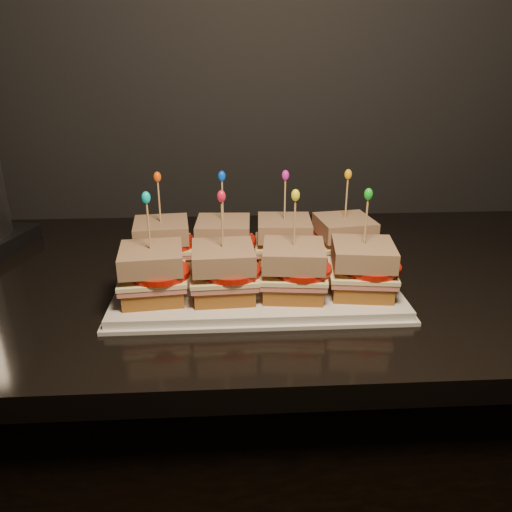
{
  "coord_description": "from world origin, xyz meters",
  "views": [
    {
      "loc": [
        -0.2,
        0.88,
        1.24
      ],
      "look_at": [
        -0.16,
        1.61,
        0.94
      ],
      "focal_mm": 35.0,
      "sensor_mm": 36.0,
      "label": 1
    }
  ],
  "objects": [
    {
      "name": "sandwich_6_tomato",
      "position": [
        -0.09,
        1.54,
        0.94
      ],
      "size": [
        0.09,
        0.09,
        0.01
      ],
      "primitive_type": "cylinder",
      "color": "#B7160A",
      "rests_on": "sandwich_6_cheese"
    },
    {
      "name": "sandwich_1_bread_bot",
      "position": [
        -0.21,
        1.67,
        0.91
      ],
      "size": [
        0.09,
        0.09,
        0.02
      ],
      "primitive_type": "cube",
      "rotation": [
        0.0,
        0.0,
        -0.05
      ],
      "color": "brown",
      "rests_on": "platter"
    },
    {
      "name": "sandwich_5_bread_top",
      "position": [
        -0.21,
        1.55,
        0.96
      ],
      "size": [
        0.09,
        0.09,
        0.03
      ],
      "primitive_type": "cube",
      "rotation": [
        0.0,
        0.0,
        0.05
      ],
      "color": "brown",
      "rests_on": "sandwich_5_tomato"
    },
    {
      "name": "sandwich_3_bread_bot",
      "position": [
        -0.0,
        1.67,
        0.91
      ],
      "size": [
        0.1,
        0.1,
        0.02
      ],
      "primitive_type": "cube",
      "rotation": [
        0.0,
        0.0,
        0.14
      ],
      "color": "brown",
      "rests_on": "platter"
    },
    {
      "name": "sandwich_2_tomato",
      "position": [
        -0.09,
        1.67,
        0.94
      ],
      "size": [
        0.09,
        0.09,
        0.01
      ],
      "primitive_type": "cylinder",
      "color": "#B7160A",
      "rests_on": "sandwich_2_cheese"
    },
    {
      "name": "sandwich_3_cheese",
      "position": [
        -0.0,
        1.67,
        0.94
      ],
      "size": [
        0.11,
        0.11,
        0.01
      ],
      "primitive_type": "cube",
      "rotation": [
        0.0,
        0.0,
        0.14
      ],
      "color": "#F2EBA6",
      "rests_on": "sandwich_3_ham"
    },
    {
      "name": "sandwich_5_pick",
      "position": [
        -0.21,
        1.55,
        1.01
      ],
      "size": [
        0.0,
        0.0,
        0.09
      ],
      "primitive_type": "cylinder",
      "color": "tan",
      "rests_on": "sandwich_5_bread_top"
    },
    {
      "name": "sandwich_3_pick",
      "position": [
        -0.0,
        1.67,
        1.01
      ],
      "size": [
        0.0,
        0.0,
        0.09
      ],
      "primitive_type": "cylinder",
      "color": "tan",
      "rests_on": "sandwich_3_bread_top"
    },
    {
      "name": "sandwich_1_ham",
      "position": [
        -0.21,
        1.67,
        0.93
      ],
      "size": [
        0.1,
        0.1,
        0.01
      ],
      "primitive_type": "cube",
      "rotation": [
        0.0,
        0.0,
        -0.05
      ],
      "color": "#C36563",
      "rests_on": "sandwich_1_bread_bot"
    },
    {
      "name": "sandwich_2_ham",
      "position": [
        -0.11,
        1.67,
        0.93
      ],
      "size": [
        0.1,
        0.1,
        0.01
      ],
      "primitive_type": "cube",
      "rotation": [
        0.0,
        0.0,
        -0.06
      ],
      "color": "#C36563",
      "rests_on": "sandwich_2_bread_bot"
    },
    {
      "name": "sandwich_3_tomato",
      "position": [
        0.01,
        1.67,
        0.94
      ],
      "size": [
        0.09,
        0.09,
        0.01
      ],
      "primitive_type": "cylinder",
      "color": "#B7160A",
      "rests_on": "sandwich_3_cheese"
    },
    {
      "name": "sandwich_2_frill",
      "position": [
        -0.11,
        1.67,
        1.05
      ],
      "size": [
        0.01,
        0.01,
        0.02
      ],
      "primitive_type": "ellipsoid",
      "color": "#CA1CA6",
      "rests_on": "sandwich_2_pick"
    },
    {
      "name": "sandwich_1_frill",
      "position": [
        -0.21,
        1.67,
        1.05
      ],
      "size": [
        0.01,
        0.01,
        0.02
      ],
      "primitive_type": "ellipsoid",
      "color": "blue",
      "rests_on": "sandwich_1_pick"
    },
    {
      "name": "cabinet",
      "position": [
        -0.37,
        1.68,
        0.42
      ],
      "size": [
        2.31,
        0.62,
        0.85
      ],
      "primitive_type": "cube",
      "color": "black",
      "rests_on": "ground"
    },
    {
      "name": "platter_rim",
      "position": [
        -0.16,
        1.61,
        0.89
      ],
      "size": [
        0.44,
        0.28,
        0.01
      ],
      "primitive_type": "cube",
      "color": "white",
      "rests_on": "granite_slab"
    },
    {
      "name": "sandwich_0_pick",
      "position": [
        -0.31,
        1.67,
        1.01
      ],
      "size": [
        0.0,
        0.0,
        0.09
      ],
      "primitive_type": "cylinder",
      "color": "tan",
      "rests_on": "sandwich_0_bread_top"
    },
    {
      "name": "sandwich_1_pick",
      "position": [
        -0.21,
        1.67,
        1.01
      ],
      "size": [
        0.0,
        0.0,
        0.09
      ],
      "primitive_type": "cylinder",
      "color": "tan",
      "rests_on": "sandwich_1_bread_top"
    },
    {
      "name": "sandwich_7_cheese",
      "position": [
        -0.0,
        1.55,
        0.94
      ],
      "size": [
        0.11,
        0.11,
        0.01
      ],
      "primitive_type": "cube",
      "rotation": [
        0.0,
        0.0,
        -0.13
      ],
      "color": "#F2EBA6",
      "rests_on": "sandwich_7_ham"
    },
    {
      "name": "sandwich_1_tomato",
      "position": [
        -0.2,
        1.67,
        0.94
      ],
      "size": [
        0.09,
        0.09,
        0.01
      ],
      "primitive_type": "cylinder",
      "color": "#B7160A",
      "rests_on": "sandwich_1_cheese"
    },
    {
      "name": "sandwich_7_ham",
      "position": [
        -0.0,
        1.55,
        0.93
      ],
      "size": [
        0.11,
        0.1,
        0.01
      ],
      "primitive_type": "cube",
      "rotation": [
        0.0,
        0.0,
        -0.13
      ],
      "color": "#C36563",
      "rests_on": "sandwich_7_bread_bot"
    },
    {
      "name": "sandwich_4_pick",
      "position": [
        -0.31,
        1.55,
        1.01
      ],
      "size": [
        0.0,
        0.0,
        0.09
      ],
      "primitive_type": "cylinder",
      "color": "tan",
      "rests_on": "sandwich_4_bread_top"
    },
    {
      "name": "sandwich_5_frill",
      "position": [
        -0.21,
        1.55,
        1.05
      ],
      "size": [
        0.01,
        0.01,
        0.02
      ],
      "primitive_type": "ellipsoid",
      "color": "red",
      "rests_on": "sandwich_5_pick"
    },
    {
      "name": "sandwich_0_bread_top",
      "position": [
        -0.31,
        1.67,
        0.96
      ],
      "size": [
        0.1,
        0.1,
        0.03
      ],
      "primitive_type": "cube",
      "rotation": [
        0.0,
        0.0,
        0.1
      ],
      "color": "brown",
      "rests_on": "sandwich_0_tomato"
    },
    {
      "name": "sandwich_0_tomato",
      "position": [
        -0.3,
        1.67,
        0.94
      ],
      "size": [
        0.09,
        0.09,
        0.01
      ],
      "primitive_type": "cylinder",
      "color": "#B7160A",
      "rests_on": "sandwich_0_cheese"
    },
    {
      "name": "sandwich_1_cheese",
      "position": [
        -0.21,
        1.67,
        0.94
      ],
      "size": [
        0.1,
        0.1,
        0.01
      ],
      "primitive_type": "cube",
      "rotation": [
        0.0,
        0.0,
        -0.05
      ],
      "color": "#F2EBA6",
      "rests_on": "sandwich_1_ham"
    },
    {
      "name": "sandwich_6_bread_bot",
      "position": [
        -0.11,
        1.55,
        0.91
      ],
      "size": [
        0.1,
        0.1,
        0.02
      ],
      "primitive_type": "cube",
      "rotation": [
        0.0,
        0.0,
        -0.11
      ],
      "color": "brown",
      "rests_on": "platter"
    },
    {
      "name": "sandwich_0_frill",
      "position": [
        -0.31,
        1.67,
        1.05
      ],
      "size": [
        0.01,
        0.01,
        0.02
      ],
      "primitive_type": "ellipsoid",
      "color": "#E84B0B",
      "rests_on": "sandwich_0_pick"
    },
    {
      "name": "sandwich_6_cheese",
      "position": [
        -0.11,
        1.55,
        0.94
      ],
      "size": [
        0.11,
        0.1,
        0.01
      ],
      "primitive_type": "cube",
      "rotation": [
        0.0,
        0.0,
        -0.11
      ],
      "color": "#F2EBA6",
      "rests_on": "sandwich_6_ham"
    },
    {
      "name": "sandwich_2_cheese",
      "position": [
        -0.11,
        1.67,
        0.94
      ],
      "size": [
        0.1,
        0.1,
        0.01
      ],
      "primitive_type": "cube",
      "rotation": [
        0.0,
        0.0,
        -0.06
      ],
      "color": "#F2EBA6",
      "rests_on": "sandwich_2_ham"
    },
    {
      "name": "sandwich_4_tomato",
      "position": [
        -0.3,
        1.54,
        0.94
      ],
      "size": [
        0.09,
        0.09,
        0.01
      ],
      "primitive_type": "cylinder",
      "color": "#B7160A",
      "rests_on": "sandwich_4_cheese"
    },
    {
      "name": "sandwich_4_bread_bot",
      "position": [
        -0.31,
        1.55,
        0.91
      ],
      "size": [
        0.09,
        0.09,
        0.02
      ],
      "primitive_type": "cube",
      "rotation": [
        0.0,
        0.0,
        0.1
      ],
      "color": "brown",
      "rests_on": "platter"
    },
    {
      "name": "sandwich_4_ham",
      "position": [
        -0.31,
        1.55,
        0.93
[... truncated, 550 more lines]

